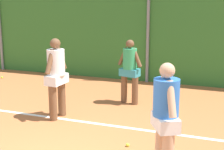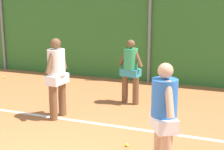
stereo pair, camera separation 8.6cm
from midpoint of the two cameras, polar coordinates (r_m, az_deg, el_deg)
The scene contains 10 objects.
ground_plane at distance 6.95m, azimuth -3.25°, elevation -9.84°, with size 30.69×30.69×0.00m, color #B76638.
hedge_fence_backdrop at distance 10.95m, azimuth 6.91°, elevation 8.12°, with size 19.95×0.25×3.57m, color #33702D.
fence_post_left at distance 13.40m, azimuth -18.20°, elevation 9.09°, with size 0.10×0.10×3.87m, color gray.
fence_post_center at distance 10.77m, azimuth 6.71°, elevation 8.85°, with size 0.10×0.10×3.87m, color gray.
court_baseline_paint at distance 7.38m, azimuth -1.64°, elevation -8.40°, with size 14.58×0.10×0.01m, color white.
player_foreground_near at distance 5.02m, azimuth 9.37°, elevation -6.77°, with size 0.52×0.67×1.79m.
player_midcourt at distance 7.59m, azimuth -9.12°, elevation 0.19°, with size 0.39×0.77×1.84m.
player_backcourt_far at distance 8.57m, azimuth 3.48°, elevation 1.17°, with size 0.69×0.39×1.68m.
tennis_ball_0 at distance 12.13m, azimuth -17.83°, elevation -0.34°, with size 0.07×0.07×0.07m, color #CCDB33.
tennis_ball_4 at distance 6.33m, azimuth 2.98°, elevation -11.88°, with size 0.07×0.07×0.07m, color #CCDB33.
Camera 2 is at (2.69, -3.84, 2.69)m, focal length 53.35 mm.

